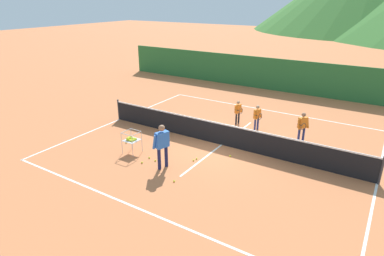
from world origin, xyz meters
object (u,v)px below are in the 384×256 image
object	(u,v)px
student_2	(303,125)
tennis_ball_6	(155,160)
instructor	(162,142)
tennis_ball_8	(136,141)
tennis_net	(222,134)
tennis_ball_3	(126,142)
tennis_ball_5	(142,162)
tennis_ball_0	(174,181)
tennis_ball_4	(197,159)
student_0	(238,110)
student_1	(257,115)
ball_cart	(131,139)
tennis_ball_1	(230,156)
tennis_ball_7	(149,158)
tennis_ball_2	(194,160)

from	to	relation	value
student_2	tennis_ball_6	size ratio (longest dim) A/B	19.78
instructor	tennis_ball_8	distance (m)	2.85
tennis_ball_8	tennis_net	bearing A→B (deg)	27.35
tennis_ball_3	tennis_ball_5	distance (m)	2.07
tennis_ball_0	tennis_ball_4	xyz separation A→B (m)	(-0.23, 1.83, 0.00)
student_0	tennis_ball_4	world-z (taller)	student_0
instructor	tennis_ball_3	bearing A→B (deg)	161.41
tennis_ball_0	tennis_ball_6	size ratio (longest dim) A/B	1.00
tennis_net	tennis_ball_6	size ratio (longest dim) A/B	175.34
tennis_ball_3	tennis_ball_8	xyz separation A→B (m)	(0.28, 0.35, 0.00)
student_1	ball_cart	xyz separation A→B (m)	(-3.33, -4.96, -0.15)
tennis_ball_0	tennis_net	bearing A→B (deg)	90.55
tennis_ball_1	tennis_ball_7	bearing A→B (deg)	-144.83
tennis_ball_4	tennis_ball_7	bearing A→B (deg)	-150.18
tennis_ball_0	tennis_ball_1	xyz separation A→B (m)	(0.76, 2.74, 0.00)
student_0	tennis_ball_2	bearing A→B (deg)	-86.69
tennis_net	ball_cart	size ratio (longest dim) A/B	13.26
instructor	tennis_ball_1	size ratio (longest dim) A/B	24.79
tennis_ball_4	ball_cart	bearing A→B (deg)	-161.04
student_1	tennis_ball_7	xyz separation A→B (m)	(-2.40, -5.01, -0.70)
tennis_ball_6	tennis_ball_5	bearing A→B (deg)	-128.74
tennis_ball_0	tennis_ball_1	world-z (taller)	same
student_0	tennis_ball_5	world-z (taller)	student_0
instructor	tennis_ball_8	xyz separation A→B (m)	(-2.38, 1.24, -0.98)
tennis_net	student_2	bearing A→B (deg)	36.96
tennis_ball_1	tennis_ball_4	bearing A→B (deg)	-137.48
tennis_ball_6	tennis_ball_7	xyz separation A→B (m)	(-0.34, 0.06, 0.00)
tennis_ball_1	tennis_ball_6	distance (m)	2.94
student_2	instructor	bearing A→B (deg)	-126.15
ball_cart	tennis_ball_6	bearing A→B (deg)	-4.78
tennis_net	tennis_ball_0	size ratio (longest dim) A/B	175.34
tennis_ball_0	tennis_ball_1	distance (m)	2.84
tennis_ball_6	tennis_ball_0	bearing A→B (deg)	-29.90
tennis_ball_5	tennis_ball_6	bearing A→B (deg)	51.26
instructor	tennis_ball_4	size ratio (longest dim) A/B	24.79
tennis_net	tennis_ball_8	bearing A→B (deg)	-152.65
tennis_ball_2	tennis_ball_7	distance (m)	1.74
tennis_ball_2	tennis_ball_4	bearing A→B (deg)	78.65
tennis_ball_3	tennis_ball_8	bearing A→B (deg)	51.26
tennis_ball_0	tennis_ball_1	size ratio (longest dim) A/B	1.00
student_1	tennis_net	bearing A→B (deg)	-104.45
instructor	ball_cart	distance (m)	1.90
tennis_ball_0	tennis_ball_8	distance (m)	3.80
tennis_ball_2	tennis_ball_4	size ratio (longest dim) A/B	1.00
student_1	tennis_ball_8	world-z (taller)	student_1
tennis_ball_2	student_0	bearing A→B (deg)	93.31
instructor	tennis_ball_0	distance (m)	1.49
tennis_ball_3	tennis_ball_6	xyz separation A→B (m)	(2.11, -0.66, 0.00)
tennis_ball_2	tennis_ball_3	xyz separation A→B (m)	(-3.33, -0.15, 0.00)
tennis_ball_4	tennis_ball_3	bearing A→B (deg)	-174.61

